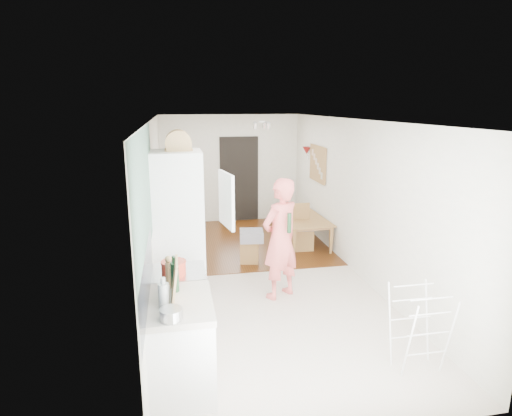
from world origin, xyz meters
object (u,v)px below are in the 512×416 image
object	(u,v)px
dining_table	(302,232)
dining_chair	(302,228)
person	(280,228)
drying_rack	(419,330)
stool	(249,251)

from	to	relation	value
dining_table	dining_chair	size ratio (longest dim) A/B	1.53
person	drying_rack	world-z (taller)	person
dining_table	stool	bearing A→B (deg)	122.78
stool	person	bearing A→B (deg)	-82.34
dining_table	drying_rack	xyz separation A→B (m)	(-0.02, -4.24, 0.21)
person	drying_rack	bearing A→B (deg)	85.64
dining_table	dining_chair	distance (m)	0.41
person	drying_rack	xyz separation A→B (m)	(1.00, -1.98, -0.58)
person	stool	bearing A→B (deg)	-113.41
stool	drying_rack	size ratio (longest dim) A/B	0.46
person	stool	world-z (taller)	person
dining_chair	drying_rack	world-z (taller)	drying_rack
dining_chair	drying_rack	bearing A→B (deg)	-87.64
stool	dining_chair	bearing A→B (deg)	23.76
dining_table	dining_chair	bearing A→B (deg)	162.00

